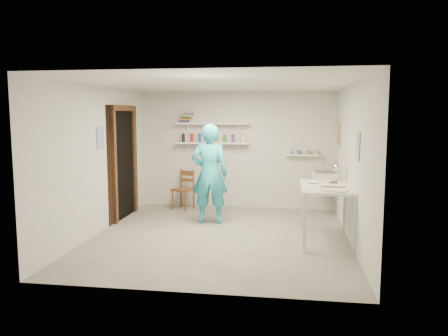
# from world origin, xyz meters

# --- Properties ---
(floor) EXTENTS (4.00, 4.50, 0.02)m
(floor) POSITION_xyz_m (0.00, 0.00, -0.01)
(floor) COLOR slate
(floor) RESTS_ON ground
(ceiling) EXTENTS (4.00, 4.50, 0.02)m
(ceiling) POSITION_xyz_m (0.00, 0.00, 2.41)
(ceiling) COLOR silver
(ceiling) RESTS_ON wall_back
(wall_back) EXTENTS (4.00, 0.02, 2.40)m
(wall_back) POSITION_xyz_m (0.00, 2.26, 1.20)
(wall_back) COLOR silver
(wall_back) RESTS_ON ground
(wall_front) EXTENTS (4.00, 0.02, 2.40)m
(wall_front) POSITION_xyz_m (0.00, -2.26, 1.20)
(wall_front) COLOR silver
(wall_front) RESTS_ON ground
(wall_left) EXTENTS (0.02, 4.50, 2.40)m
(wall_left) POSITION_xyz_m (-2.01, 0.00, 1.20)
(wall_left) COLOR silver
(wall_left) RESTS_ON ground
(wall_right) EXTENTS (0.02, 4.50, 2.40)m
(wall_right) POSITION_xyz_m (2.01, 0.00, 1.20)
(wall_right) COLOR silver
(wall_right) RESTS_ON ground
(doorway_recess) EXTENTS (0.02, 0.90, 2.00)m
(doorway_recess) POSITION_xyz_m (-1.99, 1.05, 1.00)
(doorway_recess) COLOR black
(doorway_recess) RESTS_ON wall_left
(corridor_box) EXTENTS (1.40, 1.50, 2.10)m
(corridor_box) POSITION_xyz_m (-2.70, 1.05, 1.05)
(corridor_box) COLOR brown
(corridor_box) RESTS_ON ground
(door_lintel) EXTENTS (0.06, 1.05, 0.10)m
(door_lintel) POSITION_xyz_m (-1.97, 1.05, 2.05)
(door_lintel) COLOR brown
(door_lintel) RESTS_ON wall_left
(door_jamb_near) EXTENTS (0.06, 0.10, 2.00)m
(door_jamb_near) POSITION_xyz_m (-1.97, 0.55, 1.00)
(door_jamb_near) COLOR brown
(door_jamb_near) RESTS_ON ground
(door_jamb_far) EXTENTS (0.06, 0.10, 2.00)m
(door_jamb_far) POSITION_xyz_m (-1.97, 1.55, 1.00)
(door_jamb_far) COLOR brown
(door_jamb_far) RESTS_ON ground
(shelf_lower) EXTENTS (1.50, 0.22, 0.03)m
(shelf_lower) POSITION_xyz_m (-0.50, 2.13, 1.35)
(shelf_lower) COLOR white
(shelf_lower) RESTS_ON wall_back
(shelf_upper) EXTENTS (1.50, 0.22, 0.03)m
(shelf_upper) POSITION_xyz_m (-0.50, 2.13, 1.75)
(shelf_upper) COLOR white
(shelf_upper) RESTS_ON wall_back
(ledge_shelf) EXTENTS (0.70, 0.14, 0.03)m
(ledge_shelf) POSITION_xyz_m (1.35, 2.17, 1.12)
(ledge_shelf) COLOR white
(ledge_shelf) RESTS_ON wall_back
(poster_left) EXTENTS (0.01, 0.28, 0.36)m
(poster_left) POSITION_xyz_m (-1.99, 0.05, 1.55)
(poster_left) COLOR #334C7F
(poster_left) RESTS_ON wall_left
(poster_right_a) EXTENTS (0.01, 0.34, 0.42)m
(poster_right_a) POSITION_xyz_m (1.99, 1.80, 1.55)
(poster_right_a) COLOR #995933
(poster_right_a) RESTS_ON wall_right
(poster_right_b) EXTENTS (0.01, 0.30, 0.38)m
(poster_right_b) POSITION_xyz_m (1.99, -0.55, 1.50)
(poster_right_b) COLOR #3F724C
(poster_right_b) RESTS_ON wall_right
(belfast_sink) EXTENTS (0.48, 0.60, 0.30)m
(belfast_sink) POSITION_xyz_m (1.75, 1.70, 0.70)
(belfast_sink) COLOR white
(belfast_sink) RESTS_ON wall_right
(man) EXTENTS (0.67, 0.47, 1.77)m
(man) POSITION_xyz_m (-0.32, 0.84, 0.89)
(man) COLOR #29B3CD
(man) RESTS_ON ground
(wall_clock) EXTENTS (0.32, 0.06, 0.32)m
(wall_clock) POSITION_xyz_m (-0.31, 1.06, 1.18)
(wall_clock) COLOR beige
(wall_clock) RESTS_ON man
(wooden_chair) EXTENTS (0.48, 0.47, 0.81)m
(wooden_chair) POSITION_xyz_m (-1.07, 1.91, 0.40)
(wooden_chair) COLOR brown
(wooden_chair) RESTS_ON ground
(work_table) EXTENTS (0.77, 1.28, 0.86)m
(work_table) POSITION_xyz_m (1.64, -0.02, 0.43)
(work_table) COLOR silver
(work_table) RESTS_ON ground
(desk_lamp) EXTENTS (0.16, 0.16, 0.16)m
(desk_lamp) POSITION_xyz_m (1.85, 0.50, 1.08)
(desk_lamp) COLOR silver
(desk_lamp) RESTS_ON work_table
(spray_cans) EXTENTS (1.29, 0.06, 0.17)m
(spray_cans) POSITION_xyz_m (-0.50, 2.13, 1.45)
(spray_cans) COLOR black
(spray_cans) RESTS_ON shelf_lower
(book_stack) EXTENTS (0.30, 0.14, 0.20)m
(book_stack) POSITION_xyz_m (-1.04, 2.13, 1.86)
(book_stack) COLOR red
(book_stack) RESTS_ON shelf_upper
(ledge_pots) EXTENTS (0.48, 0.07, 0.09)m
(ledge_pots) POSITION_xyz_m (1.35, 2.17, 1.18)
(ledge_pots) COLOR silver
(ledge_pots) RESTS_ON ledge_shelf
(papers) EXTENTS (0.30, 0.22, 0.02)m
(papers) POSITION_xyz_m (1.64, -0.02, 0.87)
(papers) COLOR silver
(papers) RESTS_ON work_table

